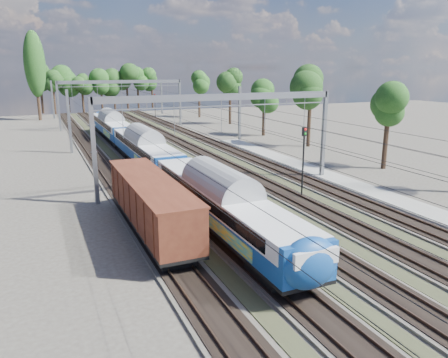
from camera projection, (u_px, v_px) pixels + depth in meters
name	position (u px, v px, depth m)	size (l,w,h in m)	color
track_bed	(175.00, 159.00, 55.01)	(21.00, 130.00, 0.34)	#47423A
platform	(396.00, 201.00, 37.42)	(3.00, 70.00, 0.30)	gray
catenary	(159.00, 104.00, 60.40)	(25.65, 130.00, 9.00)	gray
tree_belt	(135.00, 81.00, 101.04)	(39.07, 100.17, 11.87)	black
poplar	(35.00, 65.00, 93.56)	(4.40, 4.40, 19.04)	black
emu_train	(145.00, 145.00, 49.59)	(3.19, 67.36, 4.66)	black
freight_boxcar	(151.00, 202.00, 29.99)	(3.04, 14.69, 3.79)	black
worker	(147.00, 133.00, 72.28)	(0.57, 0.37, 1.56)	black
signal_near	(304.00, 154.00, 37.83)	(0.42, 0.38, 6.36)	black
signal_far	(155.00, 103.00, 100.08)	(0.39, 0.36, 5.50)	black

